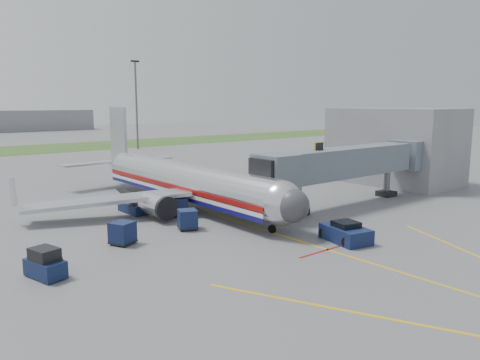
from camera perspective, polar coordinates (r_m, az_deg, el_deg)
ground at (r=38.01m, az=6.00°, el=-7.02°), size 400.00×400.00×0.00m
grass_strip at (r=118.97m, az=-26.49°, el=3.22°), size 300.00×25.00×0.01m
apron_markings at (r=33.48m, az=15.14°, el=-9.58°), size 21.52×50.00×0.01m
airliner at (r=49.08m, az=-6.67°, el=-0.14°), size 32.10×35.67×10.25m
jet_bridge at (r=49.84m, az=12.45°, el=1.97°), size 25.30×4.00×6.90m
terminal at (r=66.59m, az=18.29°, el=3.98°), size 10.00×16.00×10.00m
light_mast_right at (r=112.79m, az=-12.52°, el=9.18°), size 2.00×0.44×20.40m
pushback_tug at (r=37.58m, az=12.76°, el=-6.33°), size 3.15×4.29×1.61m
baggage_tug at (r=31.69m, az=-22.67°, el=-9.49°), size 2.04×2.98×1.90m
baggage_cart_a at (r=45.12m, az=-7.60°, el=-3.23°), size 2.06×2.06×1.80m
baggage_cart_b at (r=40.30m, az=-6.41°, el=-4.80°), size 2.07×2.07×1.71m
baggage_cart_c at (r=37.03m, az=-14.14°, el=-6.27°), size 2.14×2.14×1.75m
belt_loader at (r=47.37m, az=-12.93°, el=-3.25°), size 1.56×4.49×2.17m
ground_power_cart at (r=49.14m, az=6.88°, el=-2.61°), size 1.67×1.43×1.13m
ramp_worker at (r=31.52m, az=-21.01°, el=-9.49°), size 0.72×0.71×1.67m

